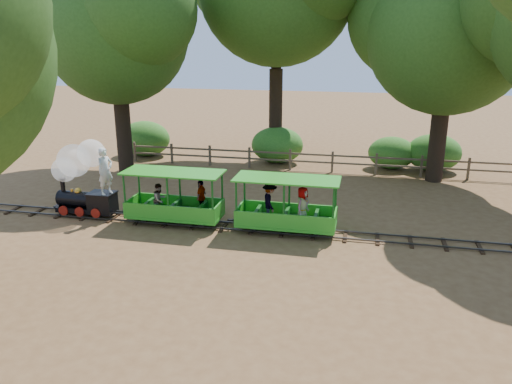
% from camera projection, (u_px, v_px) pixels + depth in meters
% --- Properties ---
extents(ground, '(90.00, 90.00, 0.00)m').
position_uv_depth(ground, '(283.00, 232.00, 16.24)').
color(ground, brown).
rests_on(ground, ground).
extents(track, '(22.00, 1.00, 0.10)m').
position_uv_depth(track, '(283.00, 230.00, 16.22)').
color(track, '#3F3D3A').
rests_on(track, ground).
extents(locomotive, '(2.55, 1.15, 2.80)m').
position_uv_depth(locomotive, '(81.00, 172.00, 17.30)').
color(locomotive, black).
rests_on(locomotive, ground).
extents(carriage_front, '(3.33, 1.36, 1.73)m').
position_uv_depth(carriage_front, '(176.00, 203.00, 16.77)').
color(carriage_front, green).
rests_on(carriage_front, track).
extents(carriage_rear, '(3.33, 1.36, 1.73)m').
position_uv_depth(carriage_rear, '(284.00, 209.00, 15.99)').
color(carriage_rear, green).
rests_on(carriage_rear, track).
extents(oak_nw, '(7.99, 7.03, 9.56)m').
position_uv_depth(oak_nw, '(115.00, 23.00, 21.69)').
color(oak_nw, '#2D2116').
rests_on(oak_nw, ground).
extents(oak_ne, '(8.36, 7.36, 9.60)m').
position_uv_depth(oak_ne, '(449.00, 24.00, 20.24)').
color(oak_ne, '#2D2116').
rests_on(oak_ne, ground).
extents(fence, '(18.10, 0.10, 1.00)m').
position_uv_depth(fence, '(311.00, 159.00, 23.53)').
color(fence, brown).
rests_on(fence, ground).
extents(shrub_west, '(2.69, 2.07, 1.86)m').
position_uv_depth(shrub_west, '(145.00, 139.00, 26.49)').
color(shrub_west, '#2D6B1E').
rests_on(shrub_west, ground).
extents(shrub_mid_w, '(2.62, 2.01, 1.81)m').
position_uv_depth(shrub_mid_w, '(277.00, 145.00, 25.03)').
color(shrub_mid_w, '#2D6B1E').
rests_on(shrub_mid_w, ground).
extents(shrub_mid_e, '(2.24, 1.72, 1.55)m').
position_uv_depth(shrub_mid_e, '(392.00, 153.00, 23.92)').
color(shrub_mid_e, '#2D6B1E').
rests_on(shrub_mid_e, ground).
extents(shrub_east, '(2.53, 1.95, 1.75)m').
position_uv_depth(shrub_east, '(434.00, 153.00, 23.49)').
color(shrub_east, '#2D6B1E').
rests_on(shrub_east, ground).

